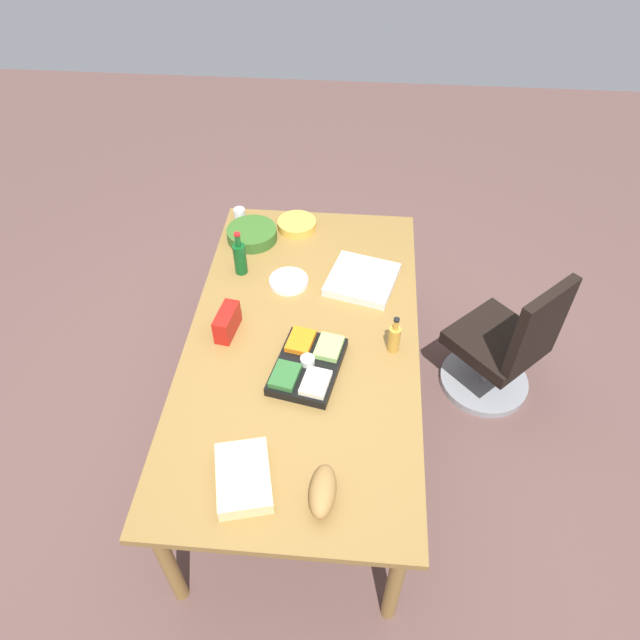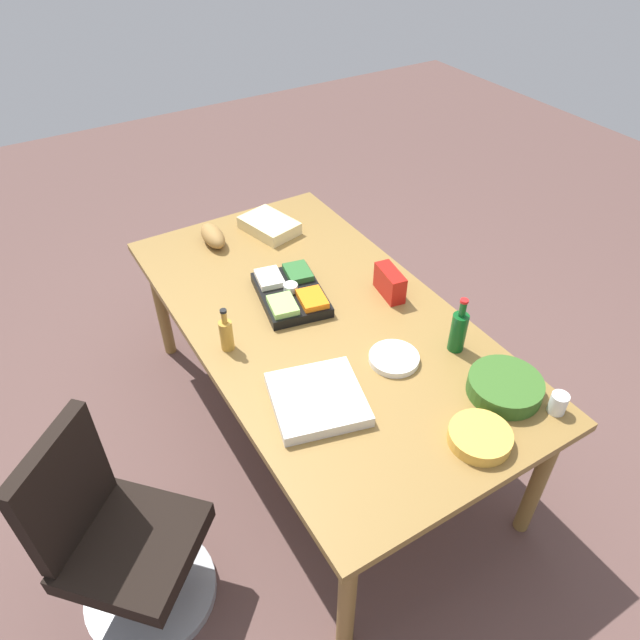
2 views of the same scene
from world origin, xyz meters
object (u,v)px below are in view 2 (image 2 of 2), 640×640
(pizza_box, at_px, (317,399))
(chip_bag_red, at_px, (390,283))
(conference_table, at_px, (320,329))
(office_chair, at_px, (123,548))
(bread_loaf, at_px, (213,236))
(chip_bowl, at_px, (480,437))
(paper_plate_stack, at_px, (394,358))
(salad_bowl, at_px, (505,387))
(dressing_bottle, at_px, (226,334))
(paper_cup, at_px, (558,403))
(sheet_cake, at_px, (269,225))
(wine_bottle, at_px, (458,330))
(veggie_tray, at_px, (291,293))

(pizza_box, relative_size, chip_bag_red, 1.80)
(conference_table, distance_m, chip_bag_red, 0.41)
(office_chair, bearing_deg, bread_loaf, -38.03)
(chip_bowl, height_order, paper_plate_stack, chip_bowl)
(chip_bag_red, height_order, salad_bowl, chip_bag_red)
(dressing_bottle, distance_m, paper_cup, 1.40)
(sheet_cake, height_order, wine_bottle, wine_bottle)
(bread_loaf, xyz_separation_m, wine_bottle, (-1.36, -0.58, 0.06))
(pizza_box, relative_size, paper_plate_stack, 1.64)
(office_chair, bearing_deg, chip_bag_red, -76.50)
(chip_bag_red, xyz_separation_m, paper_cup, (-0.97, -0.11, -0.03))
(sheet_cake, xyz_separation_m, salad_bowl, (-1.63, -0.24, 0.00))
(chip_bowl, xyz_separation_m, paper_cup, (-0.04, -0.37, 0.02))
(pizza_box, height_order, chip_bowl, chip_bowl)
(veggie_tray, distance_m, bread_loaf, 0.68)
(conference_table, relative_size, paper_plate_stack, 10.17)
(office_chair, height_order, sheet_cake, office_chair)
(paper_cup, relative_size, paper_plate_stack, 0.41)
(conference_table, height_order, paper_plate_stack, paper_plate_stack)
(dressing_bottle, distance_m, salad_bowl, 1.20)
(chip_bag_red, bearing_deg, sheet_cake, 15.42)
(bread_loaf, bearing_deg, office_chair, 141.97)
(office_chair, height_order, bread_loaf, office_chair)
(dressing_bottle, height_order, paper_plate_stack, dressing_bottle)
(dressing_bottle, bearing_deg, sheet_cake, -37.91)
(salad_bowl, bearing_deg, office_chair, 75.06)
(office_chair, xyz_separation_m, wine_bottle, (-0.10, -1.57, 0.53))
(paper_cup, xyz_separation_m, paper_plate_stack, (0.57, 0.38, -0.03))
(pizza_box, distance_m, dressing_bottle, 0.52)
(conference_table, bearing_deg, chip_bowl, -171.81)
(pizza_box, distance_m, salad_bowl, 0.77)
(sheet_cake, height_order, paper_cup, paper_cup)
(conference_table, bearing_deg, salad_bowl, -153.81)
(paper_plate_stack, bearing_deg, office_chair, 88.72)
(office_chair, relative_size, sheet_cake, 3.01)
(sheet_cake, distance_m, wine_bottle, 1.35)
(veggie_tray, bearing_deg, wine_bottle, -146.94)
(pizza_box, distance_m, wine_bottle, 0.70)
(office_chair, relative_size, paper_cup, 10.69)
(sheet_cake, distance_m, paper_cup, 1.85)
(pizza_box, bearing_deg, salad_bowl, -102.08)
(veggie_tray, bearing_deg, paper_cup, -155.09)
(office_chair, bearing_deg, paper_plate_stack, -91.28)
(conference_table, height_order, chip_bag_red, chip_bag_red)
(wine_bottle, distance_m, salad_bowl, 0.32)
(wine_bottle, xyz_separation_m, salad_bowl, (-0.31, 0.01, -0.07))
(veggie_tray, relative_size, chip_bag_red, 2.36)
(conference_table, height_order, chip_bowl, chip_bowl)
(conference_table, distance_m, paper_plate_stack, 0.44)
(dressing_bottle, bearing_deg, veggie_tray, -67.81)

